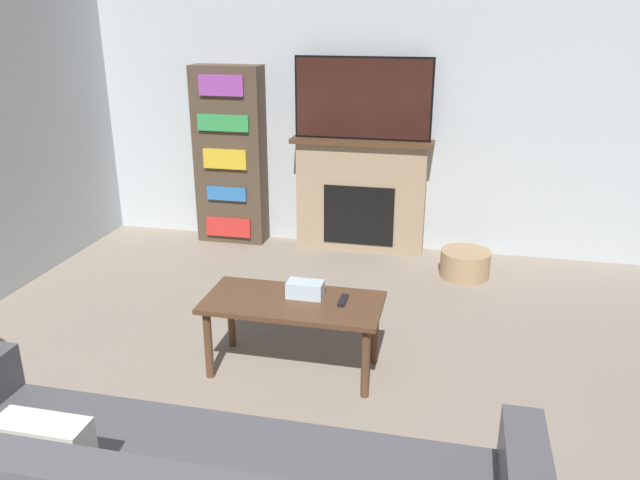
{
  "coord_description": "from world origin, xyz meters",
  "views": [
    {
      "loc": [
        0.86,
        -0.94,
        2.1
      ],
      "look_at": [
        0.01,
        2.88,
        0.68
      ],
      "focal_mm": 35.0,
      "sensor_mm": 36.0,
      "label": 1
    }
  ],
  "objects_px": {
    "fireplace": "(361,195)",
    "coffee_table": "(293,310)",
    "tv": "(363,99)",
    "bookshelf": "(230,156)",
    "storage_basket": "(465,263)"
  },
  "relations": [
    {
      "from": "coffee_table",
      "to": "storage_basket",
      "type": "relative_size",
      "value": 2.59
    },
    {
      "from": "tv",
      "to": "coffee_table",
      "type": "bearing_deg",
      "value": -91.53
    },
    {
      "from": "coffee_table",
      "to": "bookshelf",
      "type": "height_order",
      "value": "bookshelf"
    },
    {
      "from": "fireplace",
      "to": "coffee_table",
      "type": "bearing_deg",
      "value": -91.51
    },
    {
      "from": "bookshelf",
      "to": "storage_basket",
      "type": "xyz_separation_m",
      "value": [
        2.23,
        -0.45,
        -0.72
      ]
    },
    {
      "from": "tv",
      "to": "bookshelf",
      "type": "xyz_separation_m",
      "value": [
        -1.25,
        -0.0,
        -0.57
      ]
    },
    {
      "from": "tv",
      "to": "storage_basket",
      "type": "distance_m",
      "value": 1.68
    },
    {
      "from": "bookshelf",
      "to": "storage_basket",
      "type": "distance_m",
      "value": 2.39
    },
    {
      "from": "tv",
      "to": "bookshelf",
      "type": "relative_size",
      "value": 0.73
    },
    {
      "from": "tv",
      "to": "coffee_table",
      "type": "distance_m",
      "value": 2.42
    },
    {
      "from": "fireplace",
      "to": "coffee_table",
      "type": "height_order",
      "value": "fireplace"
    },
    {
      "from": "fireplace",
      "to": "coffee_table",
      "type": "xyz_separation_m",
      "value": [
        -0.06,
        -2.22,
        -0.12
      ]
    },
    {
      "from": "coffee_table",
      "to": "storage_basket",
      "type": "bearing_deg",
      "value": 59.37
    },
    {
      "from": "fireplace",
      "to": "tv",
      "type": "height_order",
      "value": "tv"
    },
    {
      "from": "storage_basket",
      "to": "fireplace",
      "type": "bearing_deg",
      "value": 154.26
    }
  ]
}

